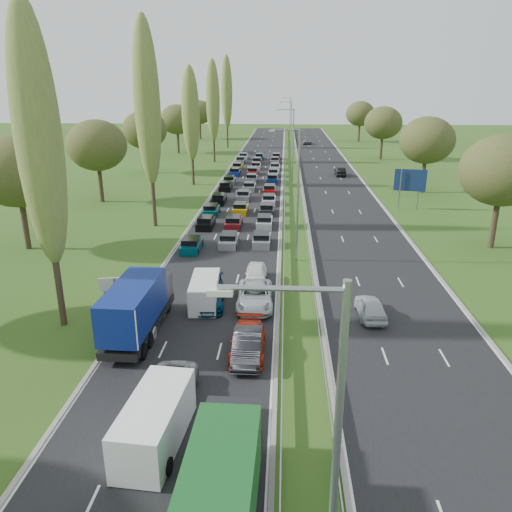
# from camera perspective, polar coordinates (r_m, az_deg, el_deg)

# --- Properties ---
(ground) EXTENTS (260.00, 260.00, 0.00)m
(ground) POSITION_cam_1_polar(r_m,az_deg,el_deg) (82.20, 4.13, 8.15)
(ground) COLOR #344C17
(ground) RESTS_ON ground
(near_carriageway) EXTENTS (10.50, 215.00, 0.04)m
(near_carriageway) POSITION_cam_1_polar(r_m,az_deg,el_deg) (84.83, -0.50, 8.54)
(near_carriageway) COLOR black
(near_carriageway) RESTS_ON ground
(far_carriageway) EXTENTS (10.50, 215.00, 0.04)m
(far_carriageway) POSITION_cam_1_polar(r_m,az_deg,el_deg) (85.02, 8.72, 8.35)
(far_carriageway) COLOR black
(far_carriageway) RESTS_ON ground
(central_reservation) EXTENTS (2.36, 215.00, 0.32)m
(central_reservation) POSITION_cam_1_polar(r_m,az_deg,el_deg) (84.55, 4.13, 8.84)
(central_reservation) COLOR gray
(central_reservation) RESTS_ON ground
(lamp_columns) EXTENTS (0.18, 140.18, 12.00)m
(lamp_columns) POSITION_cam_1_polar(r_m,az_deg,el_deg) (79.30, 4.25, 12.14)
(lamp_columns) COLOR gray
(lamp_columns) RESTS_ON ground
(poplar_row) EXTENTS (2.80, 127.80, 22.44)m
(poplar_row) POSITION_cam_1_polar(r_m,az_deg,el_deg) (70.52, -9.17, 16.31)
(poplar_row) COLOR #2D2116
(poplar_row) RESTS_ON ground
(woodland_left) EXTENTS (8.00, 166.00, 11.10)m
(woodland_left) POSITION_cam_1_polar(r_m,az_deg,el_deg) (68.65, -18.73, 11.56)
(woodland_left) COLOR #2D2116
(woodland_left) RESTS_ON ground
(woodland_right) EXTENTS (8.00, 153.00, 11.10)m
(woodland_right) POSITION_cam_1_polar(r_m,az_deg,el_deg) (70.92, 20.70, 11.56)
(woodland_right) COLOR #2D2116
(woodland_right) RESTS_ON ground
(traffic_queue_fill) EXTENTS (9.04, 67.34, 0.80)m
(traffic_queue_fill) POSITION_cam_1_polar(r_m,az_deg,el_deg) (79.95, -0.74, 8.21)
(traffic_queue_fill) COLOR #053F4C
(traffic_queue_fill) RESTS_ON ground
(near_car_2) EXTENTS (2.49, 5.07, 1.39)m
(near_car_2) POSITION_cam_1_polar(r_m,az_deg,el_deg) (34.08, -12.86, -7.11)
(near_car_2) COLOR white
(near_car_2) RESTS_ON near_carriageway
(near_car_6) EXTENTS (2.49, 5.15, 1.41)m
(near_car_6) POSITION_cam_1_polar(r_m,az_deg,el_deg) (26.60, -9.78, -14.90)
(near_car_6) COLOR gray
(near_car_6) RESTS_ON near_carriageway
(near_car_7) EXTENTS (2.60, 5.52, 1.56)m
(near_car_7) POSITION_cam_1_polar(r_m,az_deg,el_deg) (37.05, -5.32, -4.35)
(near_car_7) COLOR #042B45
(near_car_7) RESTS_ON near_carriageway
(near_car_9) EXTENTS (1.72, 4.79, 1.57)m
(near_car_9) POSITION_cam_1_polar(r_m,az_deg,el_deg) (30.00, -0.99, -10.20)
(near_car_9) COLOR black
(near_car_9) RESTS_ON near_carriageway
(near_car_10) EXTENTS (2.82, 5.72, 1.56)m
(near_car_10) POSITION_cam_1_polar(r_m,az_deg,el_deg) (36.59, -0.15, -4.57)
(near_car_10) COLOR silver
(near_car_10) RESTS_ON near_carriageway
(near_car_11) EXTENTS (2.12, 5.11, 1.47)m
(near_car_11) POSITION_cam_1_polar(r_m,az_deg,el_deg) (30.52, -0.94, -9.75)
(near_car_11) COLOR #AC1F0A
(near_car_11) RESTS_ON near_carriageway
(near_car_12) EXTENTS (1.76, 4.28, 1.45)m
(near_car_12) POSITION_cam_1_polar(r_m,az_deg,el_deg) (40.90, -0.02, -2.04)
(near_car_12) COLOR white
(near_car_12) RESTS_ON near_carriageway
(far_car_0) EXTENTS (1.92, 4.38, 1.47)m
(far_car_0) POSITION_cam_1_polar(r_m,az_deg,el_deg) (35.85, 12.96, -5.70)
(far_car_0) COLOR #B5BBC0
(far_car_0) RESTS_ON far_carriageway
(far_car_1) EXTENTS (1.73, 4.64, 1.52)m
(far_car_1) POSITION_cam_1_polar(r_m,az_deg,el_deg) (91.17, 9.59, 9.51)
(far_car_1) COLOR black
(far_car_1) RESTS_ON far_carriageway
(far_car_2) EXTENTS (2.56, 4.90, 1.32)m
(far_car_2) POSITION_cam_1_polar(r_m,az_deg,el_deg) (139.79, 5.89, 12.87)
(far_car_2) COLOR slate
(far_car_2) RESTS_ON far_carriageway
(blue_lorry) EXTENTS (2.47, 8.91, 3.76)m
(blue_lorry) POSITION_cam_1_polar(r_m,az_deg,el_deg) (33.03, -13.32, -5.64)
(blue_lorry) COLOR black
(blue_lorry) RESTS_ON near_carriageway
(white_van_front) EXTENTS (2.24, 5.70, 2.29)m
(white_van_front) POSITION_cam_1_polar(r_m,az_deg,el_deg) (24.10, -11.30, -17.74)
(white_van_front) COLOR white
(white_van_front) RESTS_ON near_carriageway
(white_van_rear) EXTENTS (1.95, 4.97, 2.00)m
(white_van_rear) POSITION_cam_1_polar(r_m,az_deg,el_deg) (37.11, -5.82, -3.95)
(white_van_rear) COLOR silver
(white_van_rear) RESTS_ON near_carriageway
(info_sign) EXTENTS (1.49, 0.41, 2.10)m
(info_sign) POSITION_cam_1_polar(r_m,az_deg,el_deg) (38.17, -16.40, -3.44)
(info_sign) COLOR gray
(info_sign) RESTS_ON ground
(direction_sign) EXTENTS (3.94, 0.90, 5.20)m
(direction_sign) POSITION_cam_1_polar(r_m,az_deg,el_deg) (67.69, 17.20, 8.08)
(direction_sign) COLOR gray
(direction_sign) RESTS_ON ground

